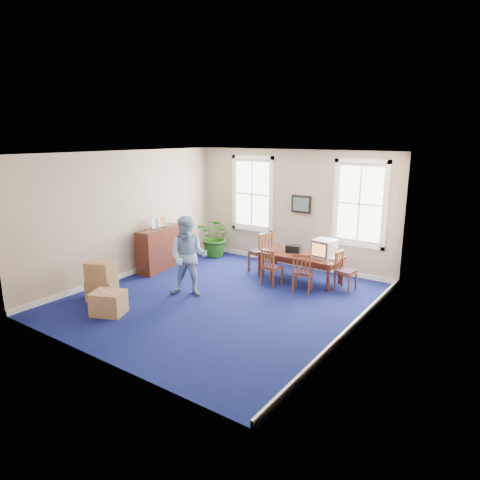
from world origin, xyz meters
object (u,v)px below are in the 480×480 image
Objects in this scene: potted_plant at (216,237)px; man at (188,257)px; conference_table at (300,267)px; chair_near_left at (272,267)px; crt_tv at (324,249)px; credenza at (160,247)px; cardboard_boxes at (112,280)px.

man is at bearing -62.88° from potted_plant.
conference_table is 2.22× the size of chair_near_left.
crt_tv is 0.35× the size of credenza.
chair_near_left is at bearing -24.26° from potted_plant.
crt_tv is at bearing 21.43° from man.
man reaches higher than chair_near_left.
credenza is (-4.17, -1.36, -0.31)m from crt_tv.
man is at bearing 62.26° from chair_near_left.
credenza is 2.37m from cardboard_boxes.
man is 3.27m from potted_plant.
cardboard_boxes is at bearing -79.73° from credenza.
crt_tv is at bearing 4.60° from conference_table.
conference_table is 1.26× the size of cardboard_boxes.
man reaches higher than conference_table.
man is at bearing -123.62° from conference_table.
man reaches higher than crt_tv.
man is 1.20× the size of credenza.
chair_near_left is 3.23m from credenza.
man reaches higher than credenza.
crt_tv is at bearing -7.25° from potted_plant.
man is (-1.60, -2.38, 0.57)m from conference_table.
credenza is 1.27× the size of potted_plant.
credenza is at bearing 125.28° from man.
cardboard_boxes is (0.77, -2.23, -0.14)m from credenza.
man reaches higher than cardboard_boxes.
man is (-1.18, -1.69, 0.46)m from chair_near_left.
man reaches higher than potted_plant.
credenza is (-3.17, -0.63, 0.15)m from chair_near_left.
conference_table is 3.13m from potted_plant.
crt_tv is 3.72m from potted_plant.
credenza is at bearing -153.32° from crt_tv.
conference_table is at bearing -9.47° from potted_plant.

